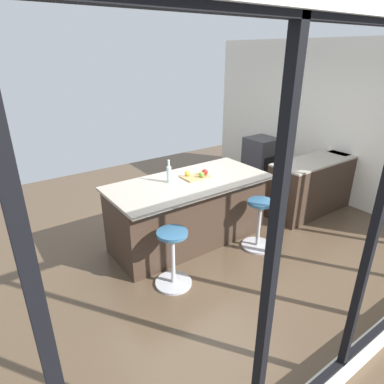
{
  "coord_description": "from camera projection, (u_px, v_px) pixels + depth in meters",
  "views": [
    {
      "loc": [
        2.69,
        3.61,
        2.6
      ],
      "look_at": [
        0.28,
        0.23,
        0.81
      ],
      "focal_mm": 31.05,
      "sensor_mm": 36.0,
      "label": 1
    }
  ],
  "objects": [
    {
      "name": "water_bottle",
      "position": [
        169.0,
        174.0,
        4.42
      ],
      "size": [
        0.06,
        0.06,
        0.31
      ],
      "color": "silver",
      "rests_on": "kitchen_island"
    },
    {
      "name": "apple_red",
      "position": [
        205.0,
        172.0,
        4.65
      ],
      "size": [
        0.09,
        0.09,
        0.09
      ],
      "primitive_type": "sphere",
      "color": "red",
      "rests_on": "cutting_board"
    },
    {
      "name": "apple_green",
      "position": [
        202.0,
        175.0,
        4.57
      ],
      "size": [
        0.08,
        0.08,
        0.08
      ],
      "primitive_type": "sphere",
      "color": "#609E2D",
      "rests_on": "cutting_board"
    },
    {
      "name": "oven_range",
      "position": [
        261.0,
        158.0,
        7.14
      ],
      "size": [
        0.6,
        0.61,
        0.9
      ],
      "color": "#38383D",
      "rests_on": "ground_plane"
    },
    {
      "name": "interior_partition_left",
      "position": [
        322.0,
        120.0,
        6.13
      ],
      "size": [
        0.12,
        5.45,
        2.8
      ],
      "color": "silver",
      "rests_on": "ground_plane"
    },
    {
      "name": "apple_yellow",
      "position": [
        187.0,
        173.0,
        4.62
      ],
      "size": [
        0.08,
        0.08,
        0.08
      ],
      "primitive_type": "sphere",
      "color": "gold",
      "rests_on": "cutting_board"
    },
    {
      "name": "stool_middle",
      "position": [
        173.0,
        260.0,
        3.87
      ],
      "size": [
        0.44,
        0.44,
        0.72
      ],
      "color": "#B7B7BC",
      "rests_on": "ground_plane"
    },
    {
      "name": "sink_cabinet",
      "position": [
        328.0,
        180.0,
        5.92
      ],
      "size": [
        2.56,
        0.6,
        1.21
      ],
      "color": "#38281E",
      "rests_on": "ground_plane"
    },
    {
      "name": "kitchen_island",
      "position": [
        188.0,
        211.0,
        4.73
      ],
      "size": [
        2.24,
        1.06,
        0.96
      ],
      "color": "#38281E",
      "rests_on": "ground_plane"
    },
    {
      "name": "cutting_board",
      "position": [
        196.0,
        177.0,
        4.62
      ],
      "size": [
        0.36,
        0.24,
        0.02
      ],
      "primitive_type": "cube",
      "color": "tan",
      "rests_on": "kitchen_island"
    },
    {
      "name": "stool_by_window",
      "position": [
        259.0,
        226.0,
        4.63
      ],
      "size": [
        0.44,
        0.44,
        0.72
      ],
      "color": "#B7B7BC",
      "rests_on": "ground_plane"
    },
    {
      "name": "ground_plane",
      "position": [
        198.0,
        231.0,
        5.16
      ],
      "size": [
        7.4,
        7.4,
        0.0
      ],
      "primitive_type": "plane",
      "color": "brown"
    }
  ]
}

